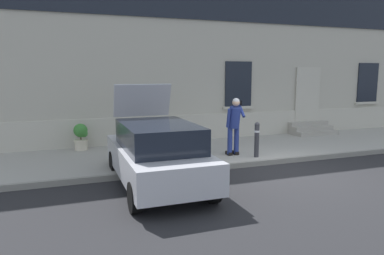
{
  "coord_description": "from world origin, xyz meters",
  "views": [
    {
      "loc": [
        -5.37,
        -7.69,
        2.61
      ],
      "look_at": [
        -1.97,
        1.6,
        1.1
      ],
      "focal_mm": 33.4,
      "sensor_mm": 36.0,
      "label": 1
    }
  ],
  "objects_px": {
    "person_on_phone": "(234,123)",
    "planter_olive": "(158,133)",
    "planter_cream": "(81,136)",
    "bollard_near_person": "(257,138)",
    "hatchback_car_silver": "(157,153)"
  },
  "relations": [
    {
      "from": "hatchback_car_silver",
      "to": "planter_olive",
      "type": "height_order",
      "value": "hatchback_car_silver"
    },
    {
      "from": "hatchback_car_silver",
      "to": "person_on_phone",
      "type": "bearing_deg",
      "value": 30.9
    },
    {
      "from": "bollard_near_person",
      "to": "planter_cream",
      "type": "distance_m",
      "value": 5.57
    },
    {
      "from": "person_on_phone",
      "to": "planter_olive",
      "type": "bearing_deg",
      "value": 135.17
    },
    {
      "from": "planter_cream",
      "to": "planter_olive",
      "type": "bearing_deg",
      "value": -6.29
    },
    {
      "from": "hatchback_car_silver",
      "to": "person_on_phone",
      "type": "height_order",
      "value": "hatchback_car_silver"
    },
    {
      "from": "bollard_near_person",
      "to": "planter_olive",
      "type": "relative_size",
      "value": 1.22
    },
    {
      "from": "person_on_phone",
      "to": "planter_cream",
      "type": "bearing_deg",
      "value": 155.78
    },
    {
      "from": "person_on_phone",
      "to": "planter_cream",
      "type": "relative_size",
      "value": 2.02
    },
    {
      "from": "person_on_phone",
      "to": "planter_cream",
      "type": "height_order",
      "value": "person_on_phone"
    },
    {
      "from": "bollard_near_person",
      "to": "planter_cream",
      "type": "xyz_separation_m",
      "value": [
        -4.81,
        2.81,
        -0.11
      ]
    },
    {
      "from": "hatchback_car_silver",
      "to": "planter_cream",
      "type": "xyz_separation_m",
      "value": [
        -1.47,
        4.07,
        -0.19
      ]
    },
    {
      "from": "planter_cream",
      "to": "bollard_near_person",
      "type": "bearing_deg",
      "value": -30.27
    },
    {
      "from": "person_on_phone",
      "to": "bollard_near_person",
      "type": "bearing_deg",
      "value": -33.2
    },
    {
      "from": "person_on_phone",
      "to": "planter_olive",
      "type": "relative_size",
      "value": 2.02
    }
  ]
}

